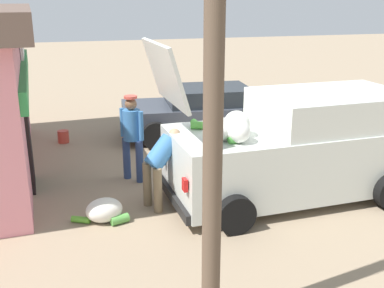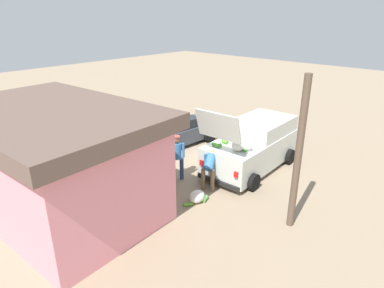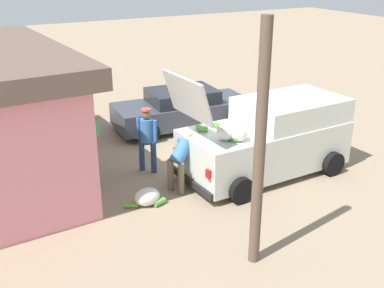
# 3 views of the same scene
# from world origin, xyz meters

# --- Properties ---
(ground_plane) EXTENTS (60.00, 60.00, 0.00)m
(ground_plane) POSITION_xyz_m (0.00, 0.00, 0.00)
(ground_plane) COLOR gray
(delivery_van) EXTENTS (2.38, 4.65, 2.87)m
(delivery_van) POSITION_xyz_m (-1.56, -0.37, 0.95)
(delivery_van) COLOR silver
(delivery_van) RESTS_ON ground_plane
(parked_sedan) EXTENTS (2.42, 4.54, 1.28)m
(parked_sedan) POSITION_xyz_m (2.59, -0.01, 0.62)
(parked_sedan) COLOR #383D47
(parked_sedan) RESTS_ON ground_plane
(vendor_standing) EXTENTS (0.48, 0.48, 1.72)m
(vendor_standing) POSITION_xyz_m (-0.04, 2.38, 0.99)
(vendor_standing) COLOR navy
(vendor_standing) RESTS_ON ground_plane
(customer_bending) EXTENTS (0.65, 0.72, 1.37)m
(customer_bending) POSITION_xyz_m (-1.36, 2.10, 0.83)
(customer_bending) COLOR #726047
(customer_bending) RESTS_ON ground_plane
(unloaded_banana_pile) EXTENTS (0.61, 0.93, 0.40)m
(unloaded_banana_pile) POSITION_xyz_m (-1.68, 3.11, 0.18)
(unloaded_banana_pile) COLOR silver
(unloaded_banana_pile) RESTS_ON ground_plane
(paint_bucket) EXTENTS (0.28, 0.28, 0.31)m
(paint_bucket) POSITION_xyz_m (2.90, 3.70, 0.15)
(paint_bucket) COLOR #BF3F33
(paint_bucket) RESTS_ON ground_plane
(utility_pole) EXTENTS (0.20, 0.20, 4.46)m
(utility_pole) POSITION_xyz_m (-4.57, 2.23, 2.23)
(utility_pole) COLOR brown
(utility_pole) RESTS_ON ground_plane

